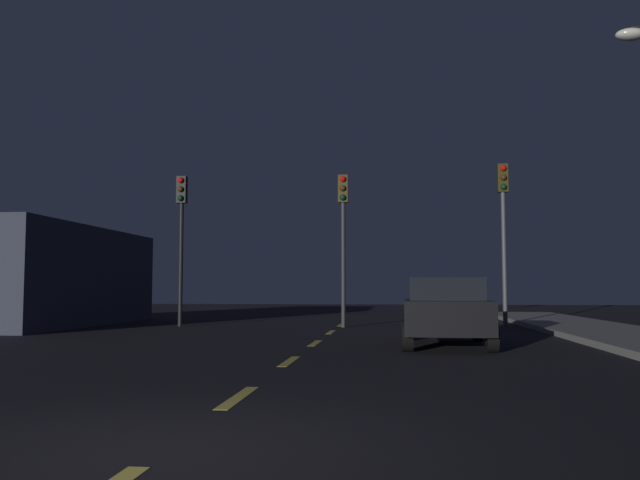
{
  "coord_description": "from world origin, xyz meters",
  "views": [
    {
      "loc": [
        1.78,
        -4.99,
        1.26
      ],
      "look_at": [
        -0.21,
        13.11,
        2.58
      ],
      "focal_mm": 37.27,
      "sensor_mm": 36.0,
      "label": 1
    }
  ],
  "objects": [
    {
      "name": "traffic_signal_center",
      "position": [
        0.19,
        16.36,
        3.46
      ],
      "size": [
        0.32,
        0.38,
        4.94
      ],
      "color": "#2D2D30",
      "rests_on": "ground_plane"
    },
    {
      "name": "ground_plane",
      "position": [
        0.0,
        7.0,
        0.0
      ],
      "size": [
        80.0,
        80.0,
        0.0
      ],
      "primitive_type": "plane",
      "color": "black"
    },
    {
      "name": "car_stopped_ahead",
      "position": [
        2.92,
        9.79,
        0.76
      ],
      "size": [
        1.95,
        4.03,
        1.48
      ],
      "color": "black",
      "rests_on": "ground_plane"
    },
    {
      "name": "storefront_left",
      "position": [
        -10.56,
        16.49,
        1.65
      ],
      "size": [
        5.11,
        9.5,
        3.3
      ],
      "primitive_type": "cube",
      "color": "#333847",
      "rests_on": "ground_plane"
    },
    {
      "name": "lane_stripe_second",
      "position": [
        0.0,
        2.6,
        0.0
      ],
      "size": [
        0.16,
        1.6,
        0.01
      ],
      "primitive_type": "cube",
      "color": "#EACC4C",
      "rests_on": "ground_plane"
    },
    {
      "name": "lane_stripe_fifth",
      "position": [
        0.0,
        14.0,
        0.0
      ],
      "size": [
        0.16,
        1.6,
        0.01
      ],
      "primitive_type": "cube",
      "color": "#EACC4C",
      "rests_on": "ground_plane"
    },
    {
      "name": "traffic_signal_left",
      "position": [
        -5.22,
        16.36,
        3.49
      ],
      "size": [
        0.32,
        0.38,
        4.99
      ],
      "color": "black",
      "rests_on": "ground_plane"
    },
    {
      "name": "lane_stripe_fourth",
      "position": [
        0.0,
        10.2,
        0.0
      ],
      "size": [
        0.16,
        1.6,
        0.01
      ],
      "primitive_type": "cube",
      "color": "#EACC4C",
      "rests_on": "ground_plane"
    },
    {
      "name": "traffic_signal_right",
      "position": [
        5.27,
        16.36,
        3.62
      ],
      "size": [
        0.32,
        0.38,
        5.2
      ],
      "color": "#4C4C51",
      "rests_on": "ground_plane"
    },
    {
      "name": "lane_stripe_third",
      "position": [
        0.0,
        6.4,
        0.0
      ],
      "size": [
        0.16,
        1.6,
        0.01
      ],
      "primitive_type": "cube",
      "color": "#EACC4C",
      "rests_on": "ground_plane"
    },
    {
      "name": "lane_stripe_sixth",
      "position": [
        0.0,
        17.8,
        0.0
      ],
      "size": [
        0.16,
        1.6,
        0.01
      ],
      "primitive_type": "cube",
      "color": "#EACC4C",
      "rests_on": "ground_plane"
    }
  ]
}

